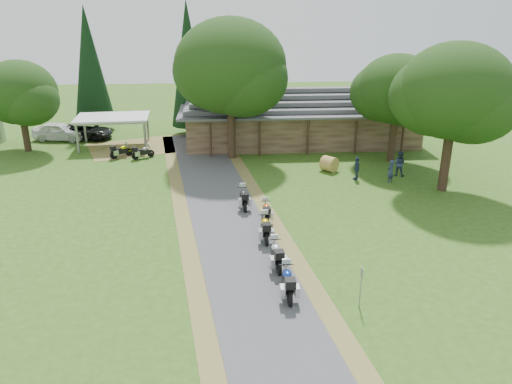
{
  "coord_description": "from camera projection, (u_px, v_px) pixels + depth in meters",
  "views": [
    {
      "loc": [
        -1.13,
        -20.04,
        11.88
      ],
      "look_at": [
        0.81,
        6.9,
        1.6
      ],
      "focal_mm": 35.0,
      "sensor_mm": 36.0,
      "label": 1
    }
  ],
  "objects": [
    {
      "name": "car_white_sedan",
      "position": [
        59.0,
        129.0,
        45.65
      ],
      "size": [
        3.68,
        6.55,
        2.06
      ],
      "primitive_type": "imported",
      "rotation": [
        0.0,
        0.0,
        1.39
      ],
      "color": "white",
      "rests_on": "ground"
    },
    {
      "name": "person_a",
      "position": [
        391.0,
        169.0,
        34.86
      ],
      "size": [
        0.68,
        0.64,
        1.94
      ],
      "primitive_type": "imported",
      "rotation": [
        0.0,
        0.0,
        3.73
      ],
      "color": "navy",
      "rests_on": "ground"
    },
    {
      "name": "cedar_far",
      "position": [
        90.0,
        69.0,
        47.59
      ],
      "size": [
        3.77,
        3.77,
        11.81
      ],
      "primitive_type": "cone",
      "color": "black",
      "rests_on": "ground"
    },
    {
      "name": "oak_silo",
      "position": [
        21.0,
        104.0,
        41.23
      ],
      "size": [
        6.16,
        6.16,
        8.05
      ],
      "primitive_type": null,
      "color": "#183810",
      "rests_on": "ground"
    },
    {
      "name": "motorcycle_row_d",
      "position": [
        266.0,
        211.0,
        28.85
      ],
      "size": [
        0.59,
        1.79,
        1.22
      ],
      "primitive_type": null,
      "rotation": [
        0.0,
        0.0,
        1.57
      ],
      "color": "#C8450F",
      "rests_on": "ground"
    },
    {
      "name": "sign_post",
      "position": [
        361.0,
        287.0,
        20.48
      ],
      "size": [
        0.33,
        0.06,
        1.86
      ],
      "primitive_type": null,
      "color": "gray",
      "rests_on": "ground"
    },
    {
      "name": "motorcycle_row_a",
      "position": [
        288.0,
        281.0,
        21.4
      ],
      "size": [
        0.69,
        2.08,
        1.42
      ],
      "primitive_type": null,
      "rotation": [
        0.0,
        0.0,
        1.56
      ],
      "color": "navy",
      "rests_on": "ground"
    },
    {
      "name": "driveway",
      "position": [
        236.0,
        240.0,
        26.68
      ],
      "size": [
        51.95,
        51.95,
        0.0
      ],
      "primitive_type": "plane",
      "rotation": [
        0.0,
        0.0,
        0.14
      ],
      "color": "#464649",
      "rests_on": "ground"
    },
    {
      "name": "motorcycle_carport_b",
      "position": [
        143.0,
        151.0,
        40.44
      ],
      "size": [
        1.75,
        1.33,
        1.16
      ],
      "primitive_type": null,
      "rotation": [
        0.0,
        0.0,
        0.53
      ],
      "color": "gray",
      "rests_on": "ground"
    },
    {
      "name": "oak_lodge_left",
      "position": [
        231.0,
        85.0,
        38.63
      ],
      "size": [
        8.65,
        8.65,
        11.82
      ],
      "primitive_type": null,
      "color": "#183810",
      "rests_on": "ground"
    },
    {
      "name": "motorcycle_row_c",
      "position": [
        265.0,
        227.0,
        26.55
      ],
      "size": [
        0.69,
        2.07,
        1.41
      ],
      "primitive_type": null,
      "rotation": [
        0.0,
        0.0,
        1.56
      ],
      "color": "#C0A408",
      "rests_on": "ground"
    },
    {
      "name": "motorcycle_row_b",
      "position": [
        276.0,
        253.0,
        23.76
      ],
      "size": [
        0.79,
        2.08,
        1.4
      ],
      "primitive_type": null,
      "rotation": [
        0.0,
        0.0,
        1.63
      ],
      "color": "#ADAFB5",
      "rests_on": "ground"
    },
    {
      "name": "person_b",
      "position": [
        399.0,
        161.0,
        36.19
      ],
      "size": [
        0.75,
        0.68,
        2.17
      ],
      "primitive_type": "imported",
      "rotation": [
        0.0,
        0.0,
        2.64
      ],
      "color": "navy",
      "rests_on": "ground"
    },
    {
      "name": "carport",
      "position": [
        114.0,
        131.0,
        43.57
      ],
      "size": [
        6.43,
        4.52,
        2.67
      ],
      "primitive_type": null,
      "rotation": [
        0.0,
        0.0,
        0.07
      ],
      "color": "silver",
      "rests_on": "ground"
    },
    {
      "name": "motorcycle_carport_a",
      "position": [
        121.0,
        150.0,
        40.67
      ],
      "size": [
        1.75,
        1.57,
        1.22
      ],
      "primitive_type": null,
      "rotation": [
        0.0,
        0.0,
        0.68
      ],
      "color": "#D0D201",
      "rests_on": "ground"
    },
    {
      "name": "cedar_near",
      "position": [
        189.0,
        69.0,
        45.81
      ],
      "size": [
        3.61,
        3.61,
        12.25
      ],
      "primitive_type": "cone",
      "color": "black",
      "rests_on": "ground"
    },
    {
      "name": "hay_bale",
      "position": [
        329.0,
        164.0,
        37.37
      ],
      "size": [
        1.53,
        1.52,
        1.12
      ],
      "primitive_type": "cylinder",
      "rotation": [
        1.57,
        0.0,
        0.72
      ],
      "color": "#A6833D",
      "rests_on": "ground"
    },
    {
      "name": "motorcycle_row_e",
      "position": [
        244.0,
        197.0,
        30.69
      ],
      "size": [
        0.78,
        2.03,
        1.36
      ],
      "primitive_type": null,
      "rotation": [
        0.0,
        0.0,
        1.64
      ],
      "color": "black",
      "rests_on": "ground"
    },
    {
      "name": "person_c",
      "position": [
        357.0,
        166.0,
        35.41
      ],
      "size": [
        0.41,
        0.56,
        1.98
      ],
      "primitive_type": "imported",
      "rotation": [
        0.0,
        0.0,
        4.71
      ],
      "color": "navy",
      "rests_on": "ground"
    },
    {
      "name": "ground",
      "position": [
        249.0,
        278.0,
        22.98
      ],
      "size": [
        120.0,
        120.0,
        0.0
      ],
      "primitive_type": "plane",
      "color": "#2F5116",
      "rests_on": "ground"
    },
    {
      "name": "lodge",
      "position": [
        300.0,
        114.0,
        44.88
      ],
      "size": [
        21.4,
        9.4,
        4.9
      ],
      "primitive_type": null,
      "color": "#4F3929",
      "rests_on": "ground"
    },
    {
      "name": "oak_driveway",
      "position": [
        453.0,
        111.0,
        31.87
      ],
      "size": [
        7.24,
        7.24,
        10.75
      ],
      "primitive_type": null,
      "color": "#183810",
      "rests_on": "ground"
    },
    {
      "name": "car_dark_suv",
      "position": [
        84.0,
        127.0,
        46.08
      ],
      "size": [
        3.59,
        6.01,
        2.15
      ],
      "primitive_type": "imported",
      "rotation": [
        0.0,
        0.0,
        1.34
      ],
      "color": "black",
      "rests_on": "ground"
    },
    {
      "name": "oak_lodge_right",
      "position": [
        396.0,
        104.0,
        38.34
      ],
      "size": [
        6.27,
        6.27,
        9.21
      ],
      "primitive_type": null,
      "color": "#183810",
      "rests_on": "ground"
    }
  ]
}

